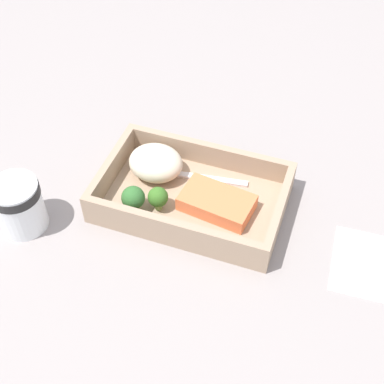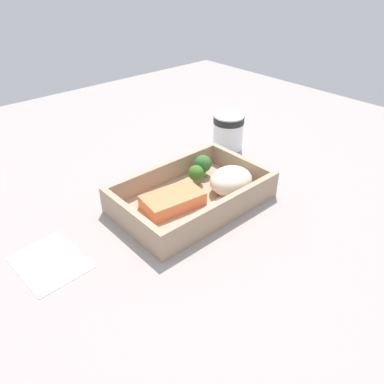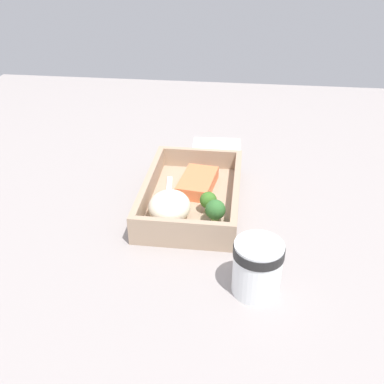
{
  "view_description": "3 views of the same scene",
  "coord_description": "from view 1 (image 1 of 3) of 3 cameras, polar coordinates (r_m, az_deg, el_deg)",
  "views": [
    {
      "loc": [
        -18.57,
        52.81,
        64.19
      ],
      "look_at": [
        0.0,
        0.0,
        2.7
      ],
      "focal_mm": 50.0,
      "sensor_mm": 36.0,
      "label": 1
    },
    {
      "loc": [
        -39.61,
        -44.44,
        41.26
      ],
      "look_at": [
        0.0,
        0.0,
        2.7
      ],
      "focal_mm": 35.0,
      "sensor_mm": 36.0,
      "label": 2
    },
    {
      "loc": [
        74.04,
        9.28,
        47.1
      ],
      "look_at": [
        0.0,
        0.0,
        2.7
      ],
      "focal_mm": 42.0,
      "sensor_mm": 36.0,
      "label": 3
    }
  ],
  "objects": [
    {
      "name": "mashed_potatoes",
      "position": [
        0.86,
        -3.89,
        3.12
      ],
      "size": [
        8.87,
        7.62,
        5.07
      ],
      "primitive_type": "ellipsoid",
      "color": "beige",
      "rests_on": "takeout_tray"
    },
    {
      "name": "ground_plane",
      "position": [
        0.86,
        0.0,
        -1.66
      ],
      "size": [
        160.0,
        160.0,
        2.0
      ],
      "primitive_type": "cube",
      "color": "gray"
    },
    {
      "name": "receipt_slip",
      "position": [
        0.82,
        17.99,
        -7.29
      ],
      "size": [
        9.9,
        12.24,
        0.24
      ],
      "primitive_type": "cube",
      "rotation": [
        0.0,
        0.0,
        0.05
      ],
      "color": "white",
      "rests_on": "ground_plane"
    },
    {
      "name": "salmon_fillet",
      "position": [
        0.82,
        2.67,
        -1.14
      ],
      "size": [
        11.77,
        7.82,
        2.5
      ],
      "primitive_type": "cube",
      "rotation": [
        0.0,
        0.0,
        -0.13
      ],
      "color": "#F47747",
      "rests_on": "takeout_tray"
    },
    {
      "name": "broccoli_floret_2",
      "position": [
        0.81,
        -3.65,
        -0.59
      ],
      "size": [
        3.16,
        3.16,
        4.09
      ],
      "color": "#809E51",
      "rests_on": "takeout_tray"
    },
    {
      "name": "tray_rim",
      "position": [
        0.83,
        0.0,
        0.26
      ],
      "size": [
        28.8,
        18.22,
        4.14
      ],
      "color": "tan",
      "rests_on": "takeout_tray"
    },
    {
      "name": "broccoli_floret_1",
      "position": [
        0.81,
        -6.29,
        -0.66
      ],
      "size": [
        3.63,
        3.63,
        4.58
      ],
      "color": "#7E9F52",
      "rests_on": "takeout_tray"
    },
    {
      "name": "takeout_tray",
      "position": [
        0.85,
        0.0,
        -0.96
      ],
      "size": [
        28.8,
        18.22,
        1.2
      ],
      "primitive_type": "cube",
      "color": "tan",
      "rests_on": "ground_plane"
    },
    {
      "name": "fork",
      "position": [
        0.87,
        0.13,
        1.68
      ],
      "size": [
        15.88,
        3.79,
        0.44
      ],
      "color": "silver",
      "rests_on": "takeout_tray"
    },
    {
      "name": "paper_cup",
      "position": [
        0.83,
        -18.04,
        -1.16
      ],
      "size": [
        7.38,
        7.38,
        8.52
      ],
      "color": "white",
      "rests_on": "ground_plane"
    }
  ]
}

